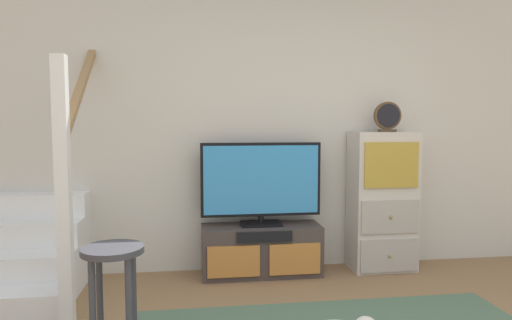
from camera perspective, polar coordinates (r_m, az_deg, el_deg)
The scene contains 7 objects.
back_wall at distance 4.27m, azimuth 4.16°, elevation 4.60°, with size 6.40×0.12×2.70m, color beige.
media_console at distance 4.12m, azimuth 0.68°, elevation -11.30°, with size 1.06×0.38×0.45m.
television at distance 4.01m, azimuth 0.64°, elevation -2.74°, with size 1.07×0.22×0.74m.
side_cabinet at distance 4.34m, azimuth 15.65°, elevation -5.04°, with size 0.58×0.38×1.27m.
desk_clock at distance 4.28m, azimuth 16.24°, elevation 5.24°, with size 0.25×0.08×0.27m.
staircase at distance 4.27m, azimuth -26.38°, elevation -9.18°, with size 1.00×1.36×2.20m.
bar_stool_near at distance 2.69m, azimuth -17.55°, elevation -13.92°, with size 0.34×0.34×0.68m.
Camera 1 is at (-0.89, -1.72, 1.36)m, focal length 31.75 mm.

